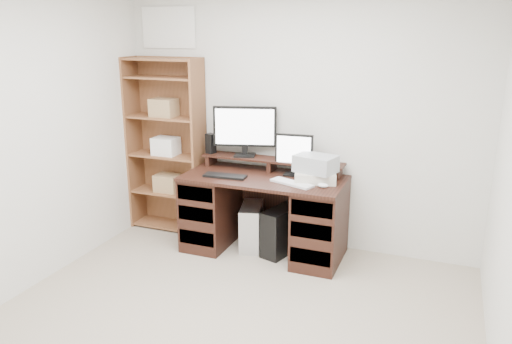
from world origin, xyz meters
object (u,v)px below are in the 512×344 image
Objects in this scene: desk at (264,213)px; tower_black at (282,231)px; monitor_wide at (245,128)px; tower_silver at (251,226)px; bookshelf at (167,144)px; printer at (315,177)px; monitor_small at (294,153)px.

tower_black is (0.17, 0.02, -0.17)m from desk.
monitor_wide is 1.39× the size of tower_silver.
monitor_wide is at bearing 0.74° from bookshelf.
desk is at bearing -10.40° from bookshelf.
bookshelf reaches higher than tower_black.
printer is at bearing -6.68° from bookshelf.
tower_silver is 0.32m from tower_black.
monitor_wide is 0.95m from tower_silver.
tower_black is (-0.06, -0.13, -0.74)m from monitor_small.
monitor_wide is at bearing 172.45° from tower_black.
desk is 0.23m from tower_silver.
tower_silver is (-0.63, 0.02, -0.58)m from printer.
tower_black is at bearing -120.21° from monitor_small.
desk is 0.84m from monitor_wide.
printer reaches higher than tower_black.
printer is at bearing -33.14° from monitor_small.
printer is 0.75× the size of tower_black.
tower_silver is at bearing -168.74° from monitor_small.
printer is at bearing 2.48° from desk.
tower_black is at bearing 5.95° from desk.
bookshelf is at bearing 172.62° from monitor_small.
desk is 3.87× the size of monitor_small.
desk is 0.24m from tower_black.
monitor_small is 0.22× the size of bookshelf.
desk is at bearing 167.55° from printer.
monitor_wide reaches higher than tower_black.
monitor_small is 0.90× the size of tower_silver.
tower_black is at bearing -8.33° from bookshelf.
tower_silver is at bearing -167.57° from tower_black.
printer is (0.77, -0.20, -0.35)m from monitor_wide.
printer is 1.66m from bookshelf.
tower_silver is (-0.15, 0.04, -0.17)m from desk.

